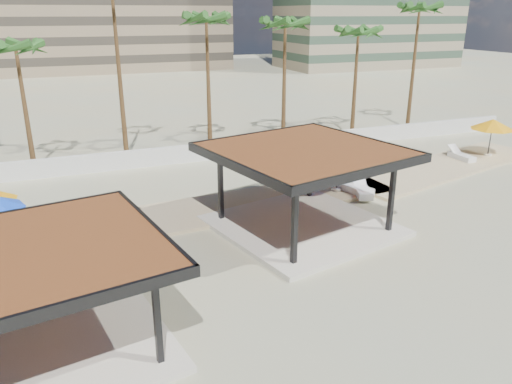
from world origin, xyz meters
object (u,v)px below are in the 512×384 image
(lounger_c, at_px, (354,188))
(lounger_d, at_px, (461,156))
(pavilion_west, at_px, (45,290))
(lounger_a, at_px, (103,223))
(lounger_b, at_px, (362,190))
(pavilion_central, at_px, (304,181))
(umbrella_c, at_px, (339,147))

(lounger_c, bearing_deg, lounger_d, -90.11)
(pavilion_west, distance_m, lounger_c, 17.95)
(pavilion_west, relative_size, lounger_c, 3.13)
(lounger_a, bearing_deg, pavilion_west, 143.62)
(lounger_b, bearing_deg, lounger_d, -51.71)
(lounger_a, xyz_separation_m, lounger_b, (13.70, -0.63, 0.02))
(lounger_b, xyz_separation_m, lounger_d, (10.18, 3.40, -0.02))
(lounger_b, xyz_separation_m, lounger_c, (-0.21, 0.47, 0.01))
(pavilion_central, distance_m, pavilion_west, 12.27)
(pavilion_central, xyz_separation_m, pavilion_west, (-11.07, -5.28, -0.28))
(lounger_a, xyz_separation_m, lounger_d, (23.88, 2.77, -0.00))
(lounger_d, bearing_deg, umbrella_c, 101.86)
(lounger_b, bearing_deg, lounger_c, 44.25)
(lounger_d, bearing_deg, lounger_c, 105.55)
(umbrella_c, distance_m, lounger_a, 12.92)
(pavilion_central, xyz_separation_m, lounger_b, (4.95, 2.59, -1.94))
(umbrella_c, relative_size, lounger_d, 1.70)
(pavilion_central, distance_m, lounger_c, 5.96)
(lounger_c, distance_m, lounger_d, 10.79)
(pavilion_central, distance_m, lounger_a, 9.53)
(umbrella_c, xyz_separation_m, lounger_b, (1.00, -1.01, -2.30))
(lounger_b, relative_size, lounger_d, 1.15)
(pavilion_central, height_order, lounger_b, pavilion_central)
(lounger_c, bearing_deg, pavilion_west, 101.97)
(lounger_a, bearing_deg, lounger_d, -104.50)
(pavilion_central, xyz_separation_m, lounger_d, (15.12, 5.99, -1.96))
(umbrella_c, bearing_deg, lounger_b, -45.48)
(pavilion_central, distance_m, lounger_b, 5.91)
(umbrella_c, bearing_deg, lounger_a, -178.26)
(lounger_a, distance_m, lounger_d, 24.04)
(pavilion_central, height_order, pavilion_west, pavilion_central)
(pavilion_west, bearing_deg, lounger_c, 18.08)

